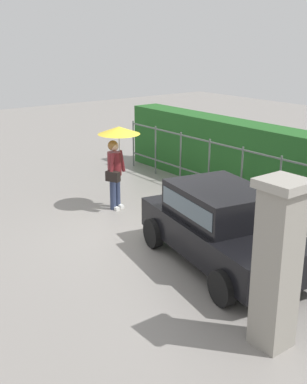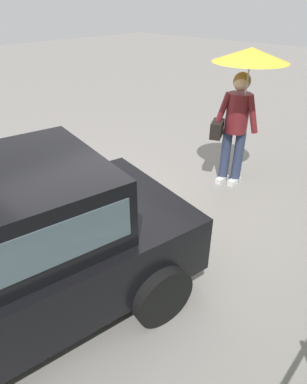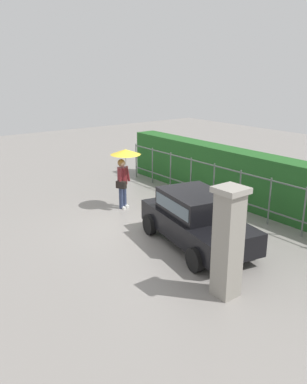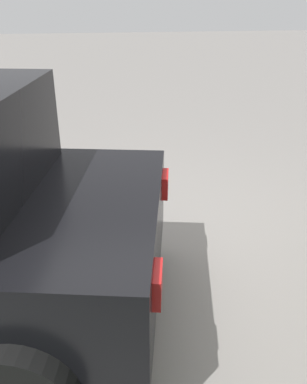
{
  "view_description": "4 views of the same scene",
  "coord_description": "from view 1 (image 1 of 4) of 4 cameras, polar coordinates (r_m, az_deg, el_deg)",
  "views": [
    {
      "loc": [
        7.78,
        -5.68,
        4.16
      ],
      "look_at": [
        -0.04,
        0.29,
        0.95
      ],
      "focal_mm": 45.33,
      "sensor_mm": 36.0,
      "label": 1
    },
    {
      "loc": [
        2.37,
        2.84,
        2.62
      ],
      "look_at": [
        0.08,
        0.67,
        0.71
      ],
      "focal_mm": 30.18,
      "sensor_mm": 36.0,
      "label": 2
    },
    {
      "loc": [
        9.22,
        -6.64,
        4.68
      ],
      "look_at": [
        -0.27,
        0.61,
        0.95
      ],
      "focal_mm": 37.41,
      "sensor_mm": 36.0,
      "label": 3
    },
    {
      "loc": [
        0.41,
        2.84,
        1.95
      ],
      "look_at": [
        0.1,
        0.54,
        0.81
      ],
      "focal_mm": 38.55,
      "sensor_mm": 36.0,
      "label": 4
    }
  ],
  "objects": [
    {
      "name": "car",
      "position": [
        9.15,
        8.01,
        -3.61
      ],
      "size": [
        3.95,
        2.43,
        1.48
      ],
      "rotation": [
        0.0,
        0.0,
        -0.2
      ],
      "color": "black",
      "rests_on": "ground"
    },
    {
      "name": "fence_section",
      "position": [
        12.07,
        12.4,
        1.6
      ],
      "size": [
        10.75,
        0.05,
        1.5
      ],
      "color": "#59605B",
      "rests_on": "ground"
    },
    {
      "name": "ground_plane",
      "position": [
        10.49,
        -1.15,
        -5.3
      ],
      "size": [
        40.0,
        40.0,
        0.0
      ],
      "primitive_type": "plane",
      "color": "gray"
    },
    {
      "name": "gate_pillar",
      "position": [
        6.74,
        14.35,
        -8.2
      ],
      "size": [
        0.6,
        0.6,
        2.42
      ],
      "color": "gray",
      "rests_on": "ground"
    },
    {
      "name": "hedge_row",
      "position": [
        12.68,
        14.97,
        2.79
      ],
      "size": [
        11.7,
        0.9,
        1.9
      ],
      "primitive_type": "cube",
      "color": "#235B23",
      "rests_on": "ground"
    },
    {
      "name": "pedestrian",
      "position": [
        11.79,
        -4.33,
        5.14
      ],
      "size": [
        1.02,
        1.02,
        2.06
      ],
      "rotation": [
        0.0,
        0.0,
        0.42
      ],
      "color": "#2D3856",
      "rests_on": "ground"
    }
  ]
}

